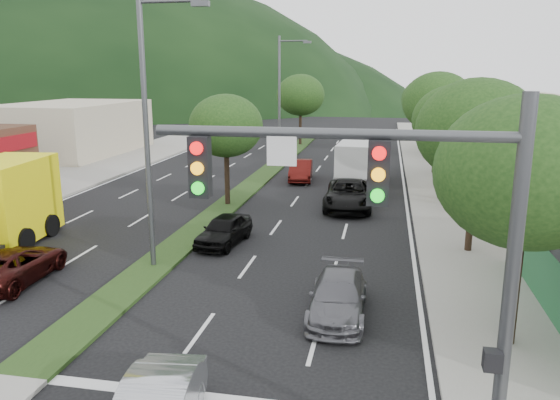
% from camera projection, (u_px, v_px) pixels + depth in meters
% --- Properties ---
extents(ground, '(160.00, 160.00, 0.00)m').
position_uv_depth(ground, '(18.00, 381.00, 13.18)').
color(ground, black).
rests_on(ground, ground).
extents(sidewalk_right, '(5.00, 90.00, 0.15)m').
position_uv_depth(sidewalk_right, '(448.00, 188.00, 34.73)').
color(sidewalk_right, gray).
rests_on(sidewalk_right, ground).
extents(sidewalk_left, '(6.00, 90.00, 0.15)m').
position_uv_depth(sidewalk_left, '(82.00, 174.00, 39.46)').
color(sidewalk_left, gray).
rests_on(sidewalk_left, ground).
extents(median, '(1.60, 56.00, 0.12)m').
position_uv_depth(median, '(266.00, 173.00, 39.92)').
color(median, '#1C3413').
rests_on(median, ground).
extents(traffic_signal, '(6.12, 0.40, 7.00)m').
position_uv_depth(traffic_signal, '(415.00, 236.00, 8.97)').
color(traffic_signal, '#47494C').
rests_on(traffic_signal, ground).
extents(bldg_left_far, '(9.00, 14.00, 4.60)m').
position_uv_depth(bldg_left_far, '(73.00, 129.00, 48.66)').
color(bldg_left_far, beige).
rests_on(bldg_left_far, ground).
extents(bldg_right_far, '(10.00, 16.00, 5.20)m').
position_uv_depth(bldg_right_far, '(506.00, 123.00, 51.00)').
color(bldg_right_far, beige).
rests_on(bldg_right_far, ground).
extents(hill_far, '(176.00, 132.00, 82.00)m').
position_uv_depth(hill_far, '(19.00, 102.00, 133.12)').
color(hill_far, black).
rests_on(hill_far, ground).
extents(tree_r_a, '(4.60, 4.60, 6.63)m').
position_uv_depth(tree_r_a, '(527.00, 172.00, 13.67)').
color(tree_r_a, black).
rests_on(tree_r_a, sidewalk_right).
extents(tree_r_b, '(4.80, 4.80, 6.94)m').
position_uv_depth(tree_r_b, '(478.00, 131.00, 21.26)').
color(tree_r_b, black).
rests_on(tree_r_b, sidewalk_right).
extents(tree_r_c, '(4.40, 4.40, 6.48)m').
position_uv_depth(tree_r_c, '(454.00, 121.00, 28.97)').
color(tree_r_c, black).
rests_on(tree_r_c, sidewalk_right).
extents(tree_r_d, '(5.00, 5.00, 7.17)m').
position_uv_depth(tree_r_d, '(438.00, 102.00, 38.42)').
color(tree_r_d, black).
rests_on(tree_r_d, sidewalk_right).
extents(tree_r_e, '(4.60, 4.60, 6.71)m').
position_uv_depth(tree_r_e, '(428.00, 99.00, 48.04)').
color(tree_r_e, black).
rests_on(tree_r_e, sidewalk_right).
extents(tree_med_near, '(4.00, 4.00, 6.02)m').
position_uv_depth(tree_med_near, '(226.00, 126.00, 29.36)').
color(tree_med_near, black).
rests_on(tree_med_near, median).
extents(tree_med_far, '(4.80, 4.80, 6.94)m').
position_uv_depth(tree_med_far, '(301.00, 95.00, 54.07)').
color(tree_med_far, black).
rests_on(tree_med_far, median).
extents(streetlight_near, '(2.60, 0.25, 10.00)m').
position_uv_depth(streetlight_near, '(151.00, 120.00, 19.50)').
color(streetlight_near, '#47494C').
rests_on(streetlight_near, ground).
extents(streetlight_mid, '(2.60, 0.25, 10.00)m').
position_uv_depth(streetlight_mid, '(282.00, 93.00, 43.39)').
color(streetlight_mid, '#47494C').
rests_on(streetlight_mid, ground).
extents(suv_maroon, '(2.21, 4.50, 1.23)m').
position_uv_depth(suv_maroon, '(15.00, 265.00, 19.32)').
color(suv_maroon, black).
rests_on(suv_maroon, ground).
extents(car_queue_a, '(1.95, 3.87, 1.26)m').
position_uv_depth(car_queue_a, '(224.00, 230.00, 23.51)').
color(car_queue_a, black).
rests_on(car_queue_a, ground).
extents(car_queue_b, '(1.75, 4.17, 1.20)m').
position_uv_depth(car_queue_b, '(338.00, 297.00, 16.61)').
color(car_queue_b, '#56565C').
rests_on(car_queue_b, ground).
extents(car_queue_c, '(1.89, 4.35, 1.39)m').
position_uv_depth(car_queue_c, '(301.00, 170.00, 37.29)').
color(car_queue_c, '#4C0F0C').
rests_on(car_queue_c, ground).
extents(car_queue_d, '(2.63, 5.50, 1.51)m').
position_uv_depth(car_queue_d, '(349.00, 195.00, 29.67)').
color(car_queue_d, black).
rests_on(car_queue_d, ground).
extents(motorhome, '(2.91, 8.11, 3.06)m').
position_uv_depth(motorhome, '(360.00, 161.00, 35.40)').
color(motorhome, silver).
rests_on(motorhome, ground).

